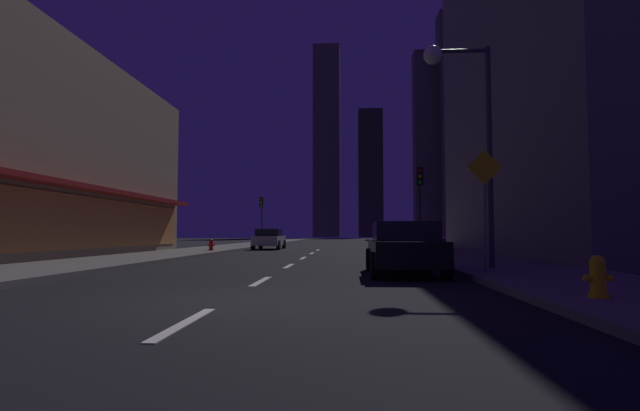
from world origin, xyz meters
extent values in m
cube|color=black|center=(0.00, 32.00, -0.05)|extent=(78.00, 136.00, 0.10)
cube|color=#605E59|center=(7.00, 32.00, 0.07)|extent=(4.00, 76.00, 0.15)
cube|color=#605E59|center=(-7.00, 32.00, 0.07)|extent=(4.00, 76.00, 0.15)
cube|color=silver|center=(0.00, -2.00, 0.01)|extent=(0.16, 2.20, 0.01)
cube|color=silver|center=(0.00, 3.20, 0.01)|extent=(0.16, 2.20, 0.01)
cube|color=silver|center=(0.00, 8.40, 0.01)|extent=(0.16, 2.20, 0.01)
cube|color=silver|center=(0.00, 13.60, 0.01)|extent=(0.16, 2.20, 0.01)
cube|color=silver|center=(0.00, 18.80, 0.01)|extent=(0.16, 2.20, 0.01)
cube|color=silver|center=(0.00, 24.00, 0.01)|extent=(0.16, 2.20, 0.01)
cube|color=#D88C3F|center=(-9.00, 11.56, 1.60)|extent=(0.10, 19.59, 2.20)
cube|color=maroon|center=(-8.60, 11.56, 3.00)|extent=(0.90, 20.19, 0.20)
cube|color=slate|center=(14.50, 16.00, 8.97)|extent=(11.00, 20.00, 17.94)
cube|color=#615C49|center=(-4.20, 130.75, 28.32)|extent=(7.80, 8.46, 56.63)
cube|color=#373429|center=(8.40, 125.34, 17.92)|extent=(6.71, 7.89, 35.84)
cube|color=brown|center=(23.06, 118.69, 25.01)|extent=(6.50, 5.45, 50.02)
cube|color=brown|center=(30.31, 115.65, 29.58)|extent=(8.71, 6.87, 59.16)
cube|color=black|center=(3.60, 5.29, 0.61)|extent=(1.80, 4.20, 0.65)
cube|color=black|center=(3.60, 5.09, 1.17)|extent=(1.64, 2.00, 0.55)
cylinder|color=black|center=(2.72, 6.69, 0.34)|extent=(0.22, 0.68, 0.68)
cylinder|color=black|center=(4.48, 6.69, 0.34)|extent=(0.22, 0.68, 0.68)
cylinder|color=black|center=(2.72, 3.89, 0.34)|extent=(0.22, 0.68, 0.68)
cylinder|color=black|center=(4.48, 3.89, 0.34)|extent=(0.22, 0.68, 0.68)
sphere|color=white|center=(3.05, 7.34, 0.67)|extent=(0.18, 0.18, 0.18)
sphere|color=white|center=(4.15, 7.34, 0.67)|extent=(0.18, 0.18, 0.18)
cube|color=silver|center=(-3.60, 25.70, 0.61)|extent=(1.80, 4.20, 0.65)
cube|color=black|center=(-3.60, 25.50, 1.17)|extent=(1.64, 2.00, 0.55)
cylinder|color=black|center=(-4.48, 27.10, 0.34)|extent=(0.22, 0.68, 0.68)
cylinder|color=black|center=(-2.72, 27.10, 0.34)|extent=(0.22, 0.68, 0.68)
cylinder|color=black|center=(-4.48, 24.30, 0.34)|extent=(0.22, 0.68, 0.68)
cylinder|color=black|center=(-2.72, 24.30, 0.34)|extent=(0.22, 0.68, 0.68)
sphere|color=white|center=(-4.15, 27.75, 0.67)|extent=(0.18, 0.18, 0.18)
sphere|color=white|center=(-3.05, 27.75, 0.67)|extent=(0.18, 0.18, 0.18)
cylinder|color=yellow|center=(5.90, -0.36, 0.43)|extent=(0.22, 0.22, 0.55)
sphere|color=yellow|center=(5.90, -0.36, 0.70)|extent=(0.21, 0.21, 0.21)
cylinder|color=yellow|center=(5.90, -0.36, 0.18)|extent=(0.30, 0.30, 0.06)
cylinder|color=yellow|center=(5.74, -0.36, 0.45)|extent=(0.10, 0.10, 0.10)
cylinder|color=yellow|center=(6.06, -0.36, 0.45)|extent=(0.10, 0.10, 0.10)
cylinder|color=red|center=(-5.90, 19.13, 0.43)|extent=(0.22, 0.22, 0.55)
sphere|color=red|center=(-5.90, 19.13, 0.70)|extent=(0.21, 0.21, 0.21)
cylinder|color=red|center=(-5.90, 19.13, 0.18)|extent=(0.30, 0.30, 0.06)
cylinder|color=red|center=(-6.06, 19.13, 0.45)|extent=(0.10, 0.10, 0.10)
cylinder|color=red|center=(-5.74, 19.13, 0.45)|extent=(0.10, 0.10, 0.10)
cylinder|color=#2D2D2D|center=(5.50, 15.01, 2.25)|extent=(0.12, 0.12, 4.20)
cube|color=black|center=(5.50, 14.81, 3.85)|extent=(0.32, 0.24, 0.90)
sphere|color=red|center=(5.50, 14.68, 4.13)|extent=(0.18, 0.18, 0.18)
sphere|color=#F2B20C|center=(5.50, 14.68, 3.85)|extent=(0.18, 0.18, 0.18)
sphere|color=#19D833|center=(5.50, 14.68, 3.57)|extent=(0.18, 0.18, 0.18)
cylinder|color=#2D2D2D|center=(-5.50, 33.01, 2.25)|extent=(0.12, 0.12, 4.20)
cube|color=black|center=(-5.50, 32.81, 3.85)|extent=(0.32, 0.24, 0.90)
sphere|color=red|center=(-5.50, 32.68, 4.13)|extent=(0.18, 0.18, 0.18)
sphere|color=#F2B20C|center=(-5.50, 32.68, 3.85)|extent=(0.18, 0.18, 0.18)
sphere|color=#19D833|center=(-5.50, 32.68, 3.57)|extent=(0.18, 0.18, 0.18)
cylinder|color=#38383D|center=(6.20, 6.02, 3.40)|extent=(0.16, 0.16, 6.50)
cylinder|color=#38383D|center=(5.40, 6.02, 6.55)|extent=(1.60, 0.12, 0.12)
sphere|color=#FCF7CC|center=(4.60, 6.02, 6.45)|extent=(0.56, 0.56, 0.56)
cylinder|color=slate|center=(5.60, 4.49, 1.35)|extent=(0.08, 0.08, 2.40)
cube|color=yellow|center=(5.60, 4.46, 2.85)|extent=(0.91, 0.03, 0.91)
camera|label=1|loc=(2.06, -7.90, 1.14)|focal=26.46mm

